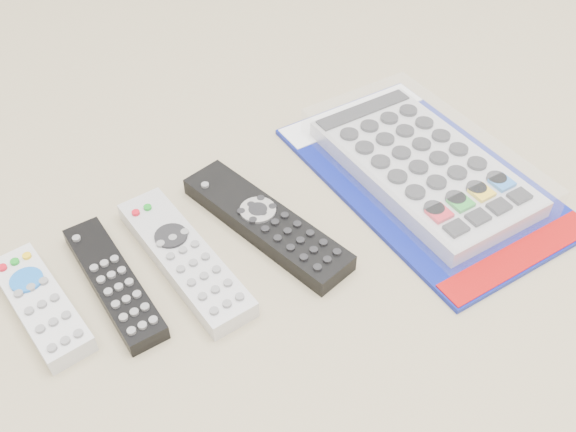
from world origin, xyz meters
TOP-DOWN VIEW (x-y plane):
  - remote_small_grey at (-0.23, 0.05)m, footprint 0.05×0.15m
  - remote_slim_black at (-0.16, 0.03)m, footprint 0.04×0.18m
  - remote_silver_dvd at (-0.09, 0.02)m, footprint 0.05×0.21m
  - remote_large_black at (0.01, 0.01)m, footprint 0.09×0.23m
  - jumbo_remote_packaged at (0.21, -0.02)m, footprint 0.23×0.36m

SIDE VIEW (x-z plane):
  - remote_slim_black at x=-0.16m, z-range 0.00..0.02m
  - remote_small_grey at x=-0.23m, z-range 0.00..0.02m
  - remote_silver_dvd at x=-0.09m, z-range 0.00..0.02m
  - remote_large_black at x=0.01m, z-range 0.00..0.02m
  - jumbo_remote_packaged at x=0.21m, z-range 0.00..0.04m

